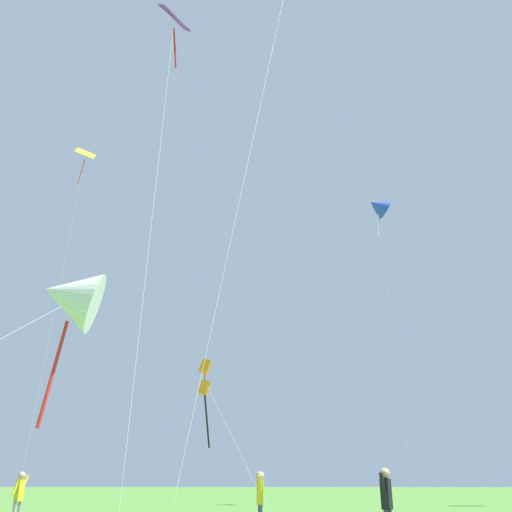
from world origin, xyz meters
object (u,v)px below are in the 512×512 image
Objects in this scene: person_foreground_watcher at (19,495)px; kite_purple_streamer at (174,32)px; kite_yellow_diamond at (83,168)px; person_in_red_shirt at (387,500)px; kite_blue_delta at (378,207)px; person_near_tree at (260,498)px; kite_orange_box at (205,380)px; kite_white_distant at (70,297)px.

kite_purple_streamer is at bearing 28.86° from person_foreground_watcher.
person_in_red_shirt is at bearing -54.11° from kite_yellow_diamond.
kite_yellow_diamond reaches higher than kite_blue_delta.
person_foreground_watcher is at bearing -69.62° from kite_yellow_diamond.
person_near_tree is (-8.71, -24.66, -21.42)m from kite_blue_delta.
person_in_red_shirt reaches higher than person_near_tree.
kite_orange_box is (0.79, 9.61, -15.37)m from kite_purple_streamer.
kite_blue_delta is 35.22m from person_foreground_watcher.
kite_orange_box reaches higher than person_in_red_shirt.
kite_yellow_diamond is at bearing 143.60° from kite_orange_box.
kite_yellow_diamond is 24.04m from kite_orange_box.
kite_blue_delta is 33.46m from kite_white_distant.
person_in_red_shirt is at bearing -25.54° from person_foreground_watcher.
kite_yellow_diamond reaches higher than kite_white_distant.
person_foreground_watcher reaches higher than person_in_red_shirt.
kite_yellow_diamond is 15.70× the size of person_in_red_shirt.
person_in_red_shirt is (18.56, -25.65, -24.51)m from kite_yellow_diamond.
person_foreground_watcher is (-2.16, 3.27, -5.67)m from kite_white_distant.
person_near_tree is (-3.04, 3.06, -0.01)m from person_in_red_shirt.
kite_white_distant is 10.68m from person_in_red_shirt.
person_in_red_shirt is 0.99× the size of person_foreground_watcher.
kite_orange_box reaches higher than person_foreground_watcher.
kite_yellow_diamond is at bearing 112.37° from kite_white_distant.
person_foreground_watcher is at bearing -151.14° from kite_purple_streamer.
person_foreground_watcher is (-3.58, -1.97, -20.98)m from kite_purple_streamer.
kite_blue_delta reaches higher than kite_orange_box.
kite_orange_box is at bearing 111.43° from person_in_red_shirt.
person_near_tree is at bearing 134.85° from person_in_red_shirt.
kite_white_distant is 16.24m from kite_purple_streamer.
kite_orange_box is (-12.27, -10.89, -15.79)m from kite_blue_delta.
kite_purple_streamer is 0.86× the size of kite_yellow_diamond.
kite_orange_box is at bearing 85.28° from kite_purple_streamer.
kite_blue_delta reaches higher than person_in_red_shirt.
kite_orange_box is at bearing -36.40° from kite_yellow_diamond.
kite_blue_delta is 0.85× the size of kite_yellow_diamond.
person_near_tree is (5.78, 1.08, -5.69)m from kite_white_distant.
person_near_tree is 0.98× the size of person_foreground_watcher.
kite_blue_delta is 1.83× the size of kite_white_distant.
kite_yellow_diamond is 40.04m from person_in_red_shirt.
kite_purple_streamer is at bearing 135.70° from person_in_red_shirt.
kite_orange_box is 5.77× the size of person_near_tree.
kite_orange_box reaches higher than person_near_tree.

